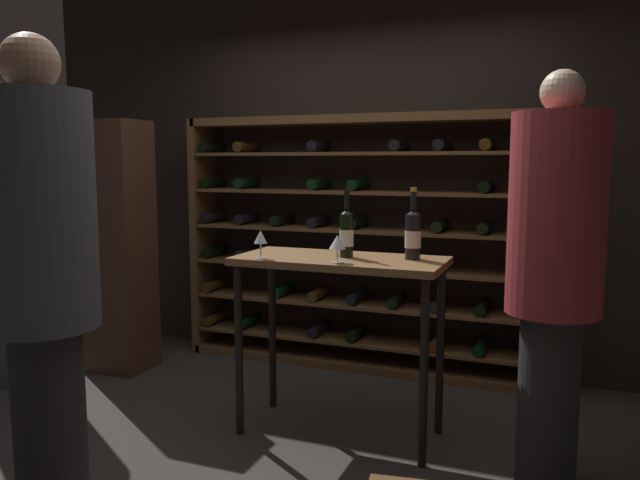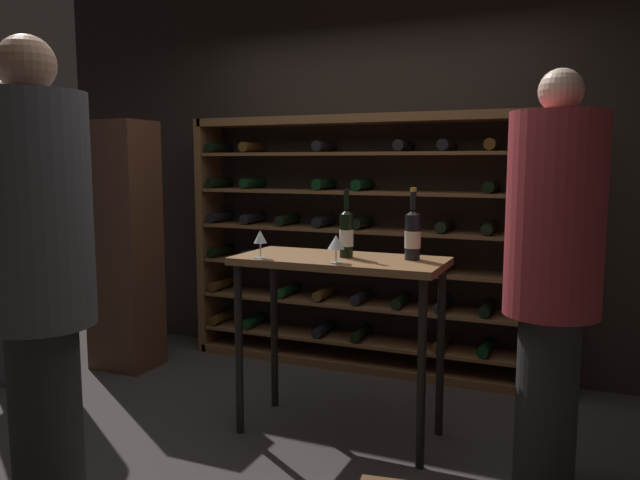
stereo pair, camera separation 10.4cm
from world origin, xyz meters
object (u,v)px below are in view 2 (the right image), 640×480
(wine_rack, at_px, (363,245))
(wine_glass_stemmed_right, at_px, (336,243))
(wine_bottle_green_slim, at_px, (413,234))
(wine_glass_stemmed_center, at_px, (260,238))
(person_bystander_red_print, at_px, (8,219))
(tasting_table, at_px, (340,283))
(display_cabinet, at_px, (124,246))
(wine_bottle_black_capsule, at_px, (346,233))
(person_guest_khaki, at_px, (38,264))
(person_host_in_suit, at_px, (553,264))

(wine_rack, distance_m, wine_glass_stemmed_right, 1.36)
(wine_bottle_green_slim, distance_m, wine_glass_stemmed_center, 0.81)
(person_bystander_red_print, bearing_deg, tasting_table, 5.12)
(person_bystander_red_print, distance_m, display_cabinet, 0.78)
(display_cabinet, relative_size, wine_glass_stemmed_center, 11.92)
(wine_rack, relative_size, wine_glass_stemmed_right, 18.61)
(person_bystander_red_print, bearing_deg, wine_glass_stemmed_center, -0.19)
(person_bystander_red_print, height_order, wine_bottle_black_capsule, person_bystander_red_print)
(person_guest_khaki, xyz_separation_m, display_cabinet, (-1.09, 1.75, -0.20))
(person_bystander_red_print, bearing_deg, display_cabinet, 49.06)
(wine_bottle_green_slim, bearing_deg, person_guest_khaki, -130.27)
(wine_rack, xyz_separation_m, person_host_in_suit, (1.36, -1.31, 0.15))
(person_bystander_red_print, xyz_separation_m, wine_glass_stemmed_center, (2.01, -0.13, -0.02))
(wine_glass_stemmed_right, bearing_deg, wine_bottle_green_slim, 38.52)
(wine_rack, height_order, wine_glass_stemmed_right, wine_rack)
(person_guest_khaki, distance_m, wine_glass_stemmed_center, 1.17)
(person_bystander_red_print, xyz_separation_m, wine_bottle_green_slim, (2.77, 0.16, 0.00))
(display_cabinet, xyz_separation_m, wine_glass_stemmed_right, (1.92, -0.64, 0.20))
(display_cabinet, bearing_deg, wine_bottle_black_capsule, -13.03)
(tasting_table, height_order, person_guest_khaki, person_guest_khaki)
(tasting_table, xyz_separation_m, wine_bottle_green_slim, (0.38, 0.08, 0.27))
(wine_bottle_green_slim, relative_size, wine_bottle_black_capsule, 1.03)
(wine_glass_stemmed_right, relative_size, wine_glass_stemmed_center, 0.94)
(person_bystander_red_print, height_order, person_host_in_suit, person_bystander_red_print)
(wine_rack, distance_m, person_host_in_suit, 1.89)
(wine_rack, relative_size, person_guest_khaki, 1.33)
(wine_rack, distance_m, tasting_table, 1.16)
(wine_rack, bearing_deg, person_guest_khaki, -102.03)
(display_cabinet, height_order, wine_glass_stemmed_center, display_cabinet)
(person_host_in_suit, relative_size, wine_bottle_black_capsule, 5.18)
(wine_rack, xyz_separation_m, person_guest_khaki, (-0.52, -2.42, 0.19))
(person_host_in_suit, xyz_separation_m, display_cabinet, (-2.96, 0.64, -0.16))
(tasting_table, distance_m, wine_bottle_green_slim, 0.47)
(person_guest_khaki, bearing_deg, wine_bottle_black_capsule, 178.81)
(wine_bottle_black_capsule, height_order, wine_glass_stemmed_center, wine_bottle_black_capsule)
(person_guest_khaki, height_order, wine_glass_stemmed_center, person_guest_khaki)
(display_cabinet, xyz_separation_m, wine_glass_stemmed_center, (1.49, -0.66, 0.20))
(wine_rack, bearing_deg, person_bystander_red_print, -150.45)
(person_host_in_suit, relative_size, wine_glass_stemmed_right, 13.36)
(tasting_table, relative_size, wine_glass_stemmed_center, 7.47)
(tasting_table, xyz_separation_m, wine_glass_stemmed_right, (0.05, -0.18, 0.24))
(wine_bottle_black_capsule, bearing_deg, wine_rack, 105.05)
(person_guest_khaki, xyz_separation_m, wine_bottle_black_capsule, (0.81, 1.31, 0.03))
(tasting_table, distance_m, person_guest_khaki, 1.53)
(person_guest_khaki, bearing_deg, person_bystander_red_print, -96.51)
(tasting_table, xyz_separation_m, display_cabinet, (-1.87, 0.46, 0.04))
(tasting_table, height_order, person_bystander_red_print, person_bystander_red_print)
(display_cabinet, bearing_deg, person_bystander_red_print, -134.30)
(wine_bottle_green_slim, distance_m, wine_glass_stemmed_right, 0.42)
(wine_bottle_green_slim, bearing_deg, person_bystander_red_print, -176.80)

